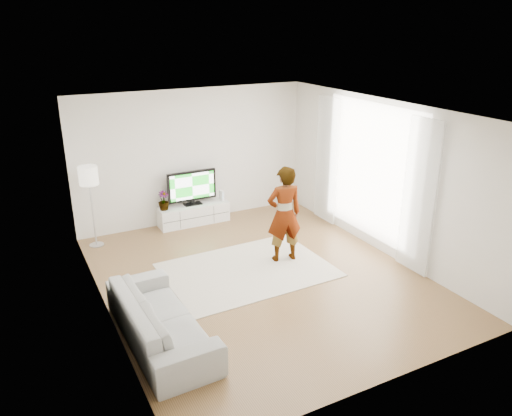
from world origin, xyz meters
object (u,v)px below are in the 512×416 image
television (192,187)px  player (284,214)px  rug (248,270)px  media_console (194,214)px  floor_lamp (89,179)px  sofa (160,318)px

television → player: player is taller
rug → player: 1.16m
media_console → rug: size_ratio=0.54×
media_console → player: 2.60m
media_console → floor_lamp: (-2.07, -0.19, 1.12)m
floor_lamp → television: bearing=5.9°
television → rug: bearing=-88.6°
rug → floor_lamp: size_ratio=1.77×
player → floor_lamp: 3.64m
player → sofa: bearing=35.1°
player → media_console: bearing=-62.4°
rug → floor_lamp: 3.38m
rug → sofa: size_ratio=1.22×
television → floor_lamp: (-2.07, -0.21, 0.51)m
television → player: (0.81, -2.40, 0.06)m
television → floor_lamp: bearing=-174.1°
floor_lamp → player: bearing=-37.2°
rug → sofa: sofa is taller
television → sofa: size_ratio=0.46×
rug → player: player is taller
rug → player: (0.76, 0.08, 0.87)m
media_console → television: (-0.00, 0.03, 0.61)m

